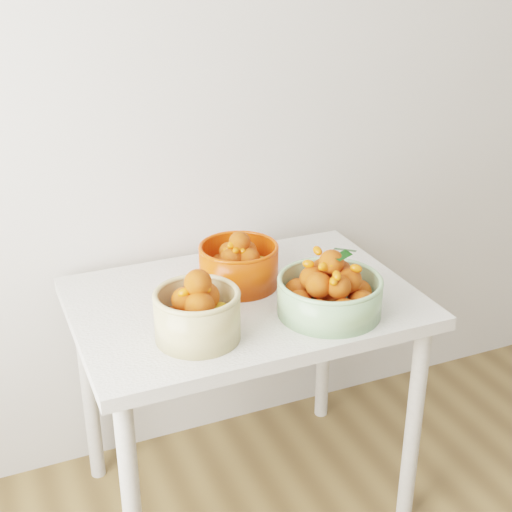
% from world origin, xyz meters
% --- Properties ---
extents(table, '(1.00, 0.70, 0.75)m').
position_xyz_m(table, '(-0.43, 1.60, 0.65)').
color(table, silver).
rests_on(table, ground).
extents(bowl_cream, '(0.29, 0.29, 0.20)m').
position_xyz_m(bowl_cream, '(-0.63, 1.43, 0.82)').
color(bowl_cream, tan).
rests_on(bowl_cream, table).
extents(bowl_green, '(0.37, 0.37, 0.19)m').
position_xyz_m(bowl_green, '(-0.25, 1.42, 0.82)').
color(bowl_green, '#8FBC85').
rests_on(bowl_green, table).
extents(bowl_orange, '(0.32, 0.32, 0.17)m').
position_xyz_m(bowl_orange, '(-0.42, 1.68, 0.82)').
color(bowl_orange, red).
rests_on(bowl_orange, table).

